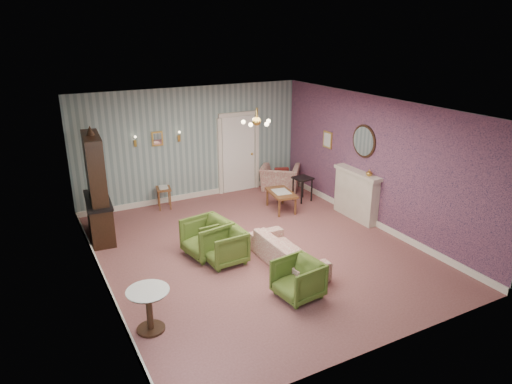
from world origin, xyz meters
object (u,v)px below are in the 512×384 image
fireplace (356,195)px  coffee_table (281,201)px  olive_chair_b (224,244)px  side_table_black (302,189)px  olive_chair_a (298,278)px  pedestal_table (149,310)px  wingback_chair (280,174)px  sofa_chintz (288,247)px  olive_chair_c (207,236)px  dresser (96,185)px

fireplace → coffee_table: fireplace is taller
olive_chair_b → side_table_black: olive_chair_b is taller
side_table_black → coffee_table: bearing=-160.8°
olive_chair_a → side_table_black: size_ratio=1.12×
coffee_table → pedestal_table: pedestal_table is taller
olive_chair_a → coffee_table: (1.76, 3.48, -0.12)m
olive_chair_a → pedestal_table: size_ratio=1.03×
wingback_chair → side_table_black: bearing=130.8°
olive_chair_b → fireplace: (3.65, 0.55, 0.20)m
fireplace → side_table_black: (-0.48, 1.53, -0.26)m
wingback_chair → fireplace: size_ratio=0.73×
sofa_chintz → side_table_black: (2.14, 2.73, -0.04)m
wingback_chair → pedestal_table: size_ratio=1.48×
olive_chair_c → sofa_chintz: olive_chair_c is taller
sofa_chintz → olive_chair_b: bearing=57.7°
wingback_chair → side_table_black: 1.07m
olive_chair_a → side_table_black: olive_chair_a is taller
fireplace → wingback_chair: bearing=101.3°
olive_chair_a → sofa_chintz: sofa_chintz is taller
fireplace → olive_chair_a: bearing=-143.9°
wingback_chair → olive_chair_a: bearing=101.1°
side_table_black → olive_chair_b: bearing=-146.7°
olive_chair_a → coffee_table: bearing=146.2°
olive_chair_b → sofa_chintz: olive_chair_b is taller
olive_chair_c → fireplace: (3.82, 0.10, 0.17)m
coffee_table → side_table_black: size_ratio=1.47×
olive_chair_a → olive_chair_c: size_ratio=0.88×
dresser → olive_chair_a: bearing=-53.3°
olive_chair_b → side_table_black: bearing=120.6°
pedestal_table → sofa_chintz: bearing=15.0°
wingback_chair → fireplace: 2.65m
fireplace → pedestal_table: bearing=-160.3°
sofa_chintz → olive_chair_c: bearing=47.6°
sofa_chintz → pedestal_table: (-2.88, -0.77, -0.02)m
sofa_chintz → dresser: size_ratio=0.78×
side_table_black → pedestal_table: 6.12m
dresser → coffee_table: (4.22, -0.52, -0.95)m
olive_chair_c → fireplace: size_ratio=0.59×
olive_chair_c → fireplace: bearing=82.0°
coffee_table → pedestal_table: bearing=-142.7°
fireplace → olive_chair_c: bearing=-178.4°
pedestal_table → olive_chair_c: bearing=47.9°
coffee_table → olive_chair_b: bearing=-142.7°
wingback_chair → dresser: dresser is taller
sofa_chintz → olive_chair_a: bearing=157.2°
olive_chair_c → wingback_chair: (3.30, 2.70, 0.04)m
coffee_table → side_table_black: bearing=19.2°
sofa_chintz → coffee_table: bearing=-28.6°
wingback_chair → olive_chair_b: bearing=84.0°
coffee_table → pedestal_table: size_ratio=1.36×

